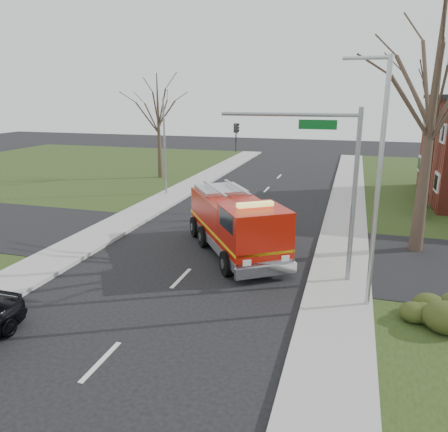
# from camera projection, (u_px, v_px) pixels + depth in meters

# --- Properties ---
(ground) EXTENTS (120.00, 120.00, 0.00)m
(ground) POSITION_uv_depth(u_px,v_px,m) (181.00, 278.00, 17.76)
(ground) COLOR black
(ground) RESTS_ON ground
(sidewalk_right) EXTENTS (2.40, 80.00, 0.15)m
(sidewalk_right) POSITION_uv_depth(u_px,v_px,m) (338.00, 296.00, 16.05)
(sidewalk_right) COLOR gray
(sidewalk_right) RESTS_ON ground
(sidewalk_left) EXTENTS (2.40, 80.00, 0.15)m
(sidewalk_left) POSITION_uv_depth(u_px,v_px,m) (52.00, 261.00, 19.43)
(sidewalk_left) COLOR gray
(sidewalk_left) RESTS_ON ground
(health_center_sign) EXTENTS (0.12, 2.00, 1.40)m
(health_center_sign) POSITION_uv_depth(u_px,v_px,m) (421.00, 204.00, 26.20)
(health_center_sign) COLOR #42110F
(health_center_sign) RESTS_ON ground
(hedge_corner) EXTENTS (2.80, 2.00, 0.90)m
(hedge_corner) POSITION_uv_depth(u_px,v_px,m) (426.00, 306.00, 14.22)
(hedge_corner) COLOR #303C15
(hedge_corner) RESTS_ON lawn_right
(bare_tree_near) EXTENTS (6.00, 6.00, 12.00)m
(bare_tree_near) POSITION_uv_depth(u_px,v_px,m) (435.00, 90.00, 18.72)
(bare_tree_near) COLOR #3F2E25
(bare_tree_near) RESTS_ON ground
(bare_tree_far) EXTENTS (5.25, 5.25, 10.50)m
(bare_tree_far) POSITION_uv_depth(u_px,v_px,m) (436.00, 107.00, 26.88)
(bare_tree_far) COLOR #3F2E25
(bare_tree_far) RESTS_ON ground
(bare_tree_left) EXTENTS (4.50, 4.50, 9.00)m
(bare_tree_left) POSITION_uv_depth(u_px,v_px,m) (158.00, 115.00, 37.48)
(bare_tree_left) COLOR #3F2E25
(bare_tree_left) RESTS_ON ground
(traffic_signal_mast) EXTENTS (5.29, 0.18, 6.80)m
(traffic_signal_mast) POSITION_uv_depth(u_px,v_px,m) (321.00, 164.00, 16.46)
(traffic_signal_mast) COLOR gray
(traffic_signal_mast) RESTS_ON ground
(streetlight_pole) EXTENTS (1.48, 0.16, 8.40)m
(streetlight_pole) POSITION_uv_depth(u_px,v_px,m) (377.00, 180.00, 14.13)
(streetlight_pole) COLOR #B7BABF
(streetlight_pole) RESTS_ON ground
(utility_pole_far) EXTENTS (0.14, 0.14, 7.00)m
(utility_pole_far) POSITION_uv_depth(u_px,v_px,m) (165.00, 148.00, 31.62)
(utility_pole_far) COLOR gray
(utility_pole_far) RESTS_ON ground
(fire_engine) EXTENTS (6.24, 7.58, 3.00)m
(fire_engine) POSITION_uv_depth(u_px,v_px,m) (236.00, 225.00, 20.31)
(fire_engine) COLOR #AC1307
(fire_engine) RESTS_ON ground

